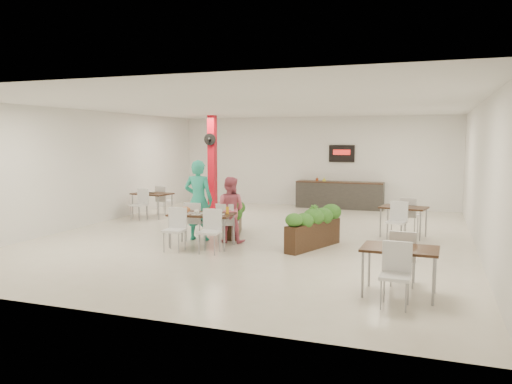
# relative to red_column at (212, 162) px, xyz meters

# --- Properties ---
(ground) EXTENTS (12.00, 12.00, 0.00)m
(ground) POSITION_rel_red_column_xyz_m (3.00, -3.79, -1.64)
(ground) COLOR beige
(ground) RESTS_ON ground
(room_shell) EXTENTS (10.10, 12.10, 3.22)m
(room_shell) POSITION_rel_red_column_xyz_m (3.00, -3.79, 0.36)
(room_shell) COLOR white
(room_shell) RESTS_ON ground
(red_column) EXTENTS (0.40, 0.41, 3.20)m
(red_column) POSITION_rel_red_column_xyz_m (0.00, 0.00, 0.00)
(red_column) COLOR #AB0B19
(red_column) RESTS_ON ground
(service_counter) EXTENTS (3.00, 0.64, 2.20)m
(service_counter) POSITION_rel_red_column_xyz_m (4.00, 1.86, -1.15)
(service_counter) COLOR #292725
(service_counter) RESTS_ON ground
(main_table) EXTENTS (1.46, 1.71, 0.92)m
(main_table) POSITION_rel_red_column_xyz_m (2.21, -5.42, -1.01)
(main_table) COLOR black
(main_table) RESTS_ON ground
(diner_man) EXTENTS (0.73, 0.51, 1.91)m
(diner_man) POSITION_rel_red_column_xyz_m (1.82, -4.76, -0.69)
(diner_man) COLOR #29B293
(diner_man) RESTS_ON ground
(diner_woman) EXTENTS (0.79, 0.64, 1.53)m
(diner_woman) POSITION_rel_red_column_xyz_m (2.62, -4.76, -0.88)
(diner_woman) COLOR #DD627A
(diner_woman) RESTS_ON ground
(planter_left) EXTENTS (0.79, 1.62, 0.87)m
(planter_left) POSITION_rel_red_column_xyz_m (2.38, -3.87, -1.16)
(planter_left) COLOR black
(planter_left) RESTS_ON ground
(planter_right) EXTENTS (0.92, 1.76, 0.97)m
(planter_right) POSITION_rel_red_column_xyz_m (4.61, -4.74, -1.15)
(planter_right) COLOR black
(planter_right) RESTS_ON ground
(side_table_a) EXTENTS (1.25, 1.67, 0.92)m
(side_table_a) POSITION_rel_red_column_xyz_m (-1.09, -2.07, -1.02)
(side_table_a) COLOR black
(side_table_a) RESTS_ON ground
(side_table_b) EXTENTS (1.20, 1.67, 0.92)m
(side_table_b) POSITION_rel_red_column_xyz_m (6.40, -2.72, -1.02)
(side_table_b) COLOR black
(side_table_b) RESTS_ON ground
(side_table_c) EXTENTS (1.16, 1.63, 0.92)m
(side_table_c) POSITION_rel_red_column_xyz_m (6.62, -7.60, -1.02)
(side_table_c) COLOR black
(side_table_c) RESTS_ON ground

